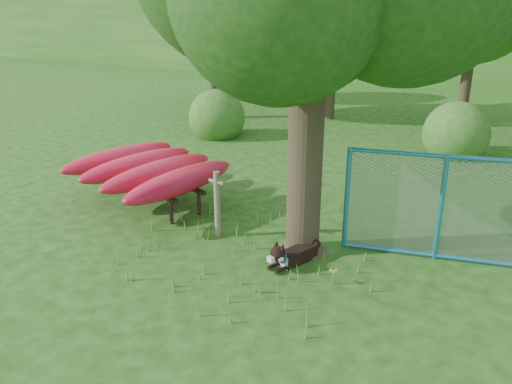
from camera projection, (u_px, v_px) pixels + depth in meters
The scene contains 11 objects.
ground at pixel (205, 274), 7.67m from camera, with size 80.00×80.00×0.00m, color #17460E.
wooden_post at pixel (217, 203), 8.74m from camera, with size 0.33×0.12×1.21m.
kayak_rack at pixel (148, 169), 10.25m from camera, with size 3.24×3.48×0.98m.
husky_dog at pixel (291, 255), 7.88m from camera, with size 0.52×1.04×0.48m.
fence_section at pixel (441, 208), 7.85m from camera, with size 2.94×0.83×2.94m.
wildflower_clump at pixel (333, 272), 7.30m from camera, with size 0.12×0.10×0.25m.
bg_tree_c at pixel (477, 1), 16.05m from camera, with size 4.00×4.00×6.12m.
bg_tree_f at pixel (212, 13), 21.22m from camera, with size 3.60×3.60×5.55m.
shrub_left at pixel (217, 136), 16.13m from camera, with size 1.80×1.80×1.80m, color #2D601F.
shrub_mid at pixel (453, 155), 13.98m from camera, with size 1.80×1.80×1.80m, color #2D601F.
wooded_hillside at pixel (486, 26), 29.27m from camera, with size 80.00×12.00×6.00m, color #2D601F.
Camera 1 is at (4.13, -5.43, 3.80)m, focal length 35.00 mm.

